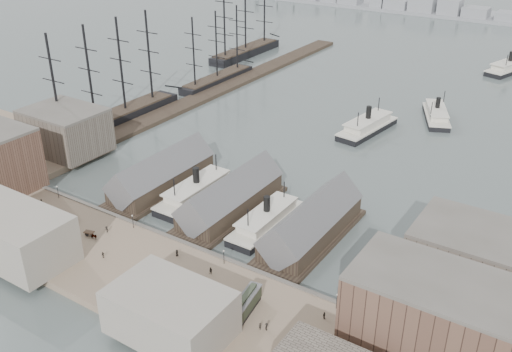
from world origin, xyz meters
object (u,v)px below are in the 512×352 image
Objects in this scene: horse_cart_left at (70,220)px; tram at (246,304)px; horse_cart_center at (93,235)px; horse_cart_right at (194,308)px; ferry_docked_west at (197,191)px.

tram is at bearing -63.44° from horse_cart_left.
horse_cart_right is (39.93, -7.98, -0.05)m from horse_cart_center.
horse_cart_center is (11.18, -2.28, 0.07)m from horse_cart_left.
horse_cart_left is 11.41m from horse_cart_center.
ferry_docked_west reaches higher than tram.
tram is at bearing -106.30° from horse_cart_center.
horse_cart_right is at bearing -52.19° from ferry_docked_west.
tram reaches higher than horse_cart_center.
horse_cart_left is 0.97× the size of horse_cart_right.
tram is 2.25× the size of horse_cart_center.
horse_cart_right is (-9.47, -6.03, -1.22)m from tram.
horse_cart_center reaches higher than horse_cart_right.
tram reaches higher than horse_cart_right.
horse_cart_left is (-60.58, 4.23, -1.24)m from tram.
horse_cart_left is at bearing -119.82° from ferry_docked_west.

